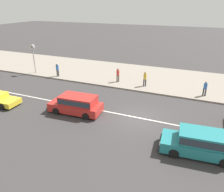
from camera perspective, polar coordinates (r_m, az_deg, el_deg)
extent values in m
plane|color=#383535|center=(18.29, 6.53, -5.60)|extent=(160.00, 160.00, 0.00)
cube|color=silver|center=(18.28, 6.53, -5.59)|extent=(50.40, 0.14, 0.01)
cube|color=gray|center=(27.71, 12.85, 4.33)|extent=(68.00, 10.00, 0.15)
cube|color=teal|center=(14.96, 21.67, -12.14)|extent=(4.73, 2.24, 0.70)
cube|color=teal|center=(14.62, 23.20, -10.00)|extent=(3.23, 1.93, 0.70)
cube|color=#28333D|center=(14.62, 23.20, -10.00)|extent=(3.11, 1.95, 0.45)
cube|color=black|center=(15.00, 12.47, -11.76)|extent=(0.28, 1.82, 0.28)
cube|color=white|center=(14.26, 12.43, -12.02)|extent=(0.10, 0.25, 0.14)
cube|color=white|center=(15.34, 12.98, -9.31)|extent=(0.10, 0.25, 0.14)
cylinder|color=black|center=(14.27, 15.84, -14.21)|extent=(0.62, 0.27, 0.60)
cylinder|color=black|center=(15.72, 16.22, -10.42)|extent=(0.62, 0.27, 0.60)
cylinder|color=black|center=(16.02, 26.57, -11.47)|extent=(0.62, 0.27, 0.60)
cube|color=red|center=(19.04, -9.48, -2.82)|extent=(4.59, 2.14, 0.70)
cube|color=red|center=(18.62, -8.86, -1.01)|extent=(3.13, 1.86, 0.70)
cube|color=#28333D|center=(18.62, -8.86, -1.01)|extent=(3.01, 1.89, 0.45)
cube|color=black|center=(20.26, -15.17, -2.35)|extent=(0.23, 1.83, 0.28)
cube|color=white|center=(19.61, -16.25, -2.17)|extent=(0.09, 0.24, 0.14)
cube|color=white|center=(20.58, -14.21, -0.71)|extent=(0.09, 0.24, 0.14)
cylinder|color=black|center=(19.13, -14.37, -3.84)|extent=(0.61, 0.26, 0.60)
cylinder|color=black|center=(20.47, -11.71, -1.74)|extent=(0.61, 0.26, 0.60)
cylinder|color=black|center=(17.85, -6.83, -5.28)|extent=(0.61, 0.26, 0.60)
cylinder|color=black|center=(19.27, -4.55, -2.93)|extent=(0.61, 0.26, 0.60)
cylinder|color=black|center=(21.63, -26.76, -2.48)|extent=(0.61, 0.24, 0.60)
cylinder|color=black|center=(22.59, -23.97, -0.91)|extent=(0.61, 0.24, 0.60)
cylinder|color=#9E9EA3|center=(30.65, -19.64, 8.49)|extent=(0.12, 0.12, 3.05)
cylinder|color=#9E9EA3|center=(30.27, -20.12, 11.91)|extent=(0.70, 0.18, 0.70)
cylinder|color=white|center=(30.21, -20.24, 11.88)|extent=(0.62, 0.02, 0.62)
cylinder|color=white|center=(30.34, -20.00, 11.95)|extent=(0.62, 0.02, 0.62)
cube|color=black|center=(30.20, -20.25, 11.87)|extent=(0.10, 0.01, 0.31)
cube|color=black|center=(30.20, -20.25, 11.87)|extent=(0.48, 0.01, 0.19)
cylinder|color=#4C4238|center=(25.81, 1.33, 4.65)|extent=(0.14, 0.14, 0.80)
cylinder|color=#4C4238|center=(25.74, 1.74, 4.59)|extent=(0.14, 0.14, 0.80)
cylinder|color=#D63D33|center=(25.56, 1.55, 6.11)|extent=(0.34, 0.34, 0.60)
sphere|color=#997051|center=(25.45, 1.56, 6.99)|extent=(0.22, 0.22, 0.22)
cylinder|color=#333338|center=(23.67, 22.75, 0.97)|extent=(0.14, 0.14, 0.76)
cylinder|color=#333338|center=(23.68, 23.23, 0.89)|extent=(0.14, 0.14, 0.76)
cylinder|color=#336BB7|center=(23.45, 23.24, 2.44)|extent=(0.34, 0.34, 0.57)
sphere|color=tan|center=(23.33, 23.39, 3.33)|extent=(0.21, 0.21, 0.21)
cylinder|color=#333338|center=(24.68, 8.31, 3.54)|extent=(0.14, 0.14, 0.82)
cylinder|color=#333338|center=(24.64, 8.75, 3.47)|extent=(0.14, 0.14, 0.82)
cylinder|color=gold|center=(24.43, 8.63, 5.08)|extent=(0.34, 0.34, 0.61)
sphere|color=#997051|center=(24.31, 8.69, 6.02)|extent=(0.22, 0.22, 0.22)
cylinder|color=#333338|center=(28.67, -14.14, 5.88)|extent=(0.14, 0.14, 0.83)
cylinder|color=#333338|center=(28.56, -13.81, 5.84)|extent=(0.14, 0.14, 0.83)
cylinder|color=#336BB7|center=(28.41, -14.11, 7.26)|extent=(0.34, 0.34, 0.63)
sphere|color=#D6AD89|center=(28.30, -14.20, 8.09)|extent=(0.23, 0.23, 0.23)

